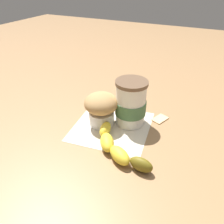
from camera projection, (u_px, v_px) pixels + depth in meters
name	position (u px, v px, depth m)	size (l,w,h in m)	color
ground_plane	(112.00, 126.00, 0.65)	(3.00, 3.00, 0.00)	#936D47
paper_napkin	(112.00, 126.00, 0.65)	(0.22, 0.22, 0.00)	beige
coffee_cup	(131.00, 104.00, 0.63)	(0.09, 0.09, 0.14)	white
muffin	(101.00, 108.00, 0.63)	(0.10, 0.10, 0.10)	white
banana	(116.00, 147.00, 0.54)	(0.14, 0.18, 0.03)	yellow
sugar_packet	(160.00, 118.00, 0.68)	(0.05, 0.03, 0.01)	#E0B27F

